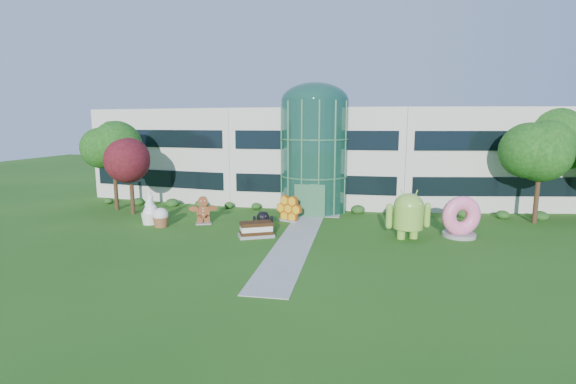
% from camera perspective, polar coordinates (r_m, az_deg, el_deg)
% --- Properties ---
extents(ground, '(140.00, 140.00, 0.00)m').
position_cam_1_polar(ground, '(27.04, 0.56, -7.58)').
color(ground, '#215114').
rests_on(ground, ground).
extents(building, '(46.00, 15.00, 9.30)m').
position_cam_1_polar(building, '(43.84, 4.51, 5.12)').
color(building, beige).
rests_on(building, ground).
extents(atrium, '(6.00, 6.00, 9.80)m').
position_cam_1_polar(atrium, '(37.87, 3.61, 4.84)').
color(atrium, '#194738').
rests_on(atrium, ground).
extents(walkway, '(2.40, 20.00, 0.04)m').
position_cam_1_polar(walkway, '(28.93, 1.23, -6.40)').
color(walkway, '#9E9E93').
rests_on(walkway, ground).
extents(tree_red, '(4.00, 4.00, 6.00)m').
position_cam_1_polar(tree_red, '(38.79, -20.65, 1.54)').
color(tree_red, '#3F0C14').
rests_on(tree_red, ground).
extents(trees_backdrop, '(52.00, 8.00, 8.40)m').
position_cam_1_polar(trees_backdrop, '(38.92, 3.77, 3.92)').
color(trees_backdrop, '#104010').
rests_on(trees_backdrop, ground).
extents(android_green, '(3.80, 3.08, 3.73)m').
position_cam_1_polar(android_green, '(29.77, 16.14, -2.66)').
color(android_green, '#7FBA3B').
rests_on(android_green, ground).
extents(android_black, '(1.74, 1.38, 1.74)m').
position_cam_1_polar(android_black, '(30.83, -3.44, -3.79)').
color(android_black, black).
rests_on(android_black, ground).
extents(donut, '(3.12, 2.18, 2.95)m').
position_cam_1_polar(donut, '(31.53, 22.47, -3.07)').
color(donut, pink).
rests_on(donut, ground).
extents(gingerbread, '(2.59, 1.75, 2.23)m').
position_cam_1_polar(gingerbread, '(33.59, -11.53, -2.44)').
color(gingerbread, brown).
rests_on(gingerbread, ground).
extents(ice_cream_sandwich, '(2.72, 2.12, 1.09)m').
position_cam_1_polar(ice_cream_sandwich, '(29.38, -4.37, -5.13)').
color(ice_cream_sandwich, black).
rests_on(ice_cream_sandwich, ground).
extents(honeycomb, '(2.58, 1.77, 1.91)m').
position_cam_1_polar(honeycomb, '(33.89, 0.16, -2.42)').
color(honeycomb, yellow).
rests_on(honeycomb, ground).
extents(froyo, '(1.80, 1.80, 2.65)m').
position_cam_1_polar(froyo, '(34.69, -18.32, -2.01)').
color(froyo, white).
rests_on(froyo, ground).
extents(cupcake, '(1.65, 1.65, 1.50)m').
position_cam_1_polar(cupcake, '(33.54, -17.01, -3.33)').
color(cupcake, white).
rests_on(cupcake, ground).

